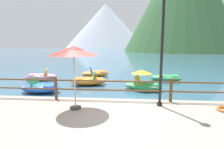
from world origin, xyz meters
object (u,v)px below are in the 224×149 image
pedal_boat_4 (41,77)px  pedal_boat_5 (89,81)px  pedal_boat_1 (41,88)px  pedal_boat_6 (95,73)px  beach_umbrella (74,52)px  pedal_boat_2 (143,83)px  lamp_post (163,31)px  pedal_boat_3 (166,78)px

pedal_boat_4 → pedal_boat_5: bearing=-18.0°
pedal_boat_1 → pedal_boat_6: (2.14, 5.43, -0.01)m
beach_umbrella → pedal_boat_2: beach_umbrella is taller
pedal_boat_1 → pedal_boat_4: bearing=115.4°
pedal_boat_1 → lamp_post: bearing=-25.2°
pedal_boat_2 → pedal_boat_3: (1.89, 2.75, -0.13)m
pedal_boat_4 → lamp_post: bearing=-39.3°
pedal_boat_4 → pedal_boat_2: bearing=-17.3°
beach_umbrella → pedal_boat_3: size_ratio=0.95×
lamp_post → pedal_boat_2: size_ratio=1.83×
lamp_post → beach_umbrella: 3.21m
pedal_boat_3 → pedal_boat_6: pedal_boat_3 is taller
beach_umbrella → pedal_boat_4: 8.62m
beach_umbrella → pedal_boat_6: bearing=95.6°
beach_umbrella → pedal_boat_6: beach_umbrella is taller
pedal_boat_1 → pedal_boat_5: bearing=43.8°
lamp_post → beach_umbrella: (-3.07, -0.60, -0.72)m
pedal_boat_4 → beach_umbrella: bearing=-56.1°
pedal_boat_6 → lamp_post: bearing=-64.6°
beach_umbrella → pedal_boat_2: 5.76m
beach_umbrella → pedal_boat_6: size_ratio=0.87×
pedal_boat_6 → beach_umbrella: bearing=-84.4°
pedal_boat_5 → beach_umbrella: bearing=-82.5°
pedal_boat_5 → pedal_boat_3: bearing=17.6°
pedal_boat_1 → pedal_boat_3: (7.67, 3.89, -0.01)m
lamp_post → beach_umbrella: bearing=-168.9°
beach_umbrella → pedal_boat_6: 9.20m
pedal_boat_4 → pedal_boat_6: size_ratio=0.98×
pedal_boat_4 → pedal_boat_6: bearing=27.6°
pedal_boat_1 → pedal_boat_3: size_ratio=0.95×
lamp_post → pedal_boat_2: (-0.31, 4.01, -2.77)m
pedal_boat_2 → pedal_boat_3: 3.34m
pedal_boat_6 → pedal_boat_3: bearing=-15.6°
pedal_boat_3 → lamp_post: bearing=-103.2°
pedal_boat_1 → pedal_boat_4: pedal_boat_1 is taller
pedal_boat_2 → pedal_boat_3: bearing=55.5°
lamp_post → pedal_boat_6: (-3.94, 8.30, -2.91)m
pedal_boat_2 → pedal_boat_6: pedal_boat_2 is taller
beach_umbrella → pedal_boat_5: bearing=97.5°
pedal_boat_4 → pedal_boat_6: (3.78, 1.98, -0.01)m
pedal_boat_1 → pedal_boat_6: 5.83m
pedal_boat_1 → pedal_boat_2: pedal_boat_2 is taller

